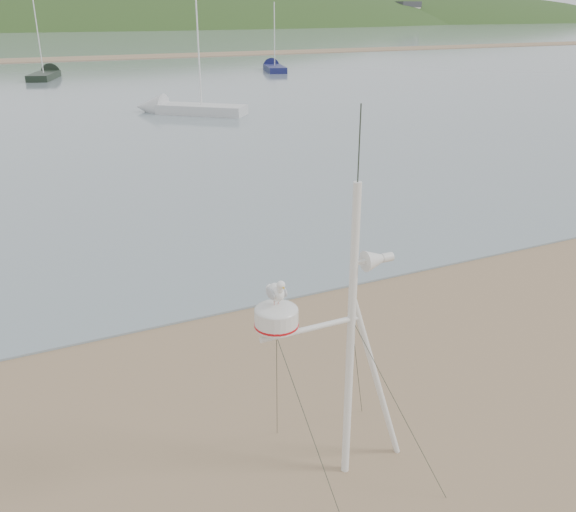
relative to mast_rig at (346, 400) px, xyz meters
name	(u,v)px	position (x,y,z in m)	size (l,w,h in m)	color
ground	(143,502)	(-2.31, 0.60, -1.07)	(560.00, 560.00, 0.00)	#806549
hill_ridge	(45,84)	(16.21, 235.60, -20.77)	(620.00, 180.00, 80.00)	#203716
mast_rig	(346,400)	(0.00, 0.00, 0.00)	(1.97, 2.10, 4.44)	silver
sailboat_white_near	(175,108)	(5.89, 27.85, -0.77)	(5.71, 5.25, 6.23)	silver
sailboat_blue_far	(272,67)	(21.16, 48.73, -0.77)	(3.29, 6.54, 6.35)	#141848
sailboat_dark_mid	(49,74)	(1.77, 50.90, -0.77)	(3.64, 6.80, 6.61)	black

